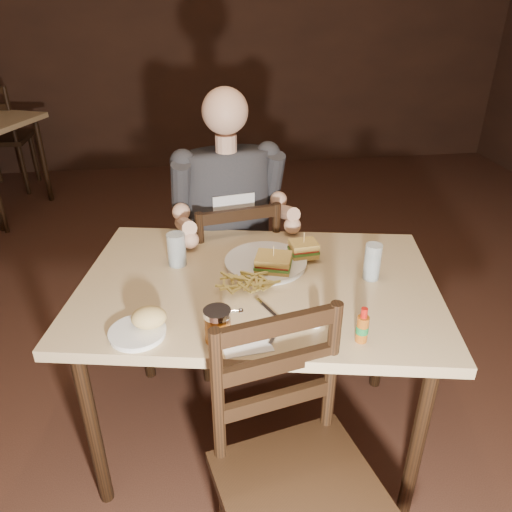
{
  "coord_description": "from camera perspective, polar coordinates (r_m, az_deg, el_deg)",
  "views": [
    {
      "loc": [
        -0.31,
        -1.73,
        1.71
      ],
      "look_at": [
        -0.1,
        -0.17,
        0.85
      ],
      "focal_mm": 35.0,
      "sensor_mm": 36.0,
      "label": 1
    }
  ],
  "objects": [
    {
      "name": "room_shell",
      "position": [
        1.79,
        2.41,
        18.55
      ],
      "size": [
        7.0,
        7.0,
        7.0
      ],
      "color": "#331A12",
      "rests_on": "ground"
    },
    {
      "name": "main_table",
      "position": [
        1.84,
        0.22,
        -5.01
      ],
      "size": [
        1.42,
        1.08,
        0.77
      ],
      "rotation": [
        0.0,
        0.0,
        -0.2
      ],
      "color": "#CDB284",
      "rests_on": "ground"
    },
    {
      "name": "chair_far",
      "position": [
        2.44,
        -3.05,
        -2.63
      ],
      "size": [
        0.49,
        0.52,
        0.9
      ],
      "primitive_type": null,
      "rotation": [
        0.0,
        0.0,
        3.31
      ],
      "color": "black",
      "rests_on": "ground"
    },
    {
      "name": "chair_near",
      "position": [
        1.54,
        5.29,
        -25.46
      ],
      "size": [
        0.53,
        0.56,
        0.94
      ],
      "primitive_type": null,
      "rotation": [
        0.0,
        0.0,
        0.22
      ],
      "color": "black",
      "rests_on": "ground"
    },
    {
      "name": "bg_chair_far",
      "position": [
        5.21,
        -26.96,
        11.96
      ],
      "size": [
        0.46,
        0.5,
        0.97
      ],
      "primitive_type": null,
      "rotation": [
        0.0,
        0.0,
        3.12
      ],
      "color": "black",
      "rests_on": "ground"
    },
    {
      "name": "diner",
      "position": [
        2.19,
        -3.05,
        7.09
      ],
      "size": [
        0.58,
        0.49,
        0.89
      ],
      "primitive_type": null,
      "rotation": [
        0.0,
        0.0,
        0.17
      ],
      "color": "#2A282D",
      "rests_on": "chair_far"
    },
    {
      "name": "dinner_plate",
      "position": [
        1.9,
        1.12,
        -0.82
      ],
      "size": [
        0.36,
        0.36,
        0.02
      ],
      "primitive_type": "cylinder",
      "rotation": [
        0.0,
        0.0,
        -0.2
      ],
      "color": "white",
      "rests_on": "main_table"
    },
    {
      "name": "sandwich_left",
      "position": [
        1.81,
        2.01,
        -0.16
      ],
      "size": [
        0.15,
        0.14,
        0.11
      ],
      "primitive_type": null,
      "rotation": [
        0.0,
        0.0,
        -0.31
      ],
      "color": "#DAB458",
      "rests_on": "dinner_plate"
    },
    {
      "name": "sandwich_right",
      "position": [
        1.92,
        5.47,
        1.24
      ],
      "size": [
        0.11,
        0.09,
        0.09
      ],
      "primitive_type": null,
      "rotation": [
        0.0,
        0.0,
        0.09
      ],
      "color": "#DAB458",
      "rests_on": "dinner_plate"
    },
    {
      "name": "fries_pile",
      "position": [
        1.73,
        -0.98,
        -2.92
      ],
      "size": [
        0.26,
        0.2,
        0.04
      ],
      "primitive_type": null,
      "rotation": [
        0.0,
        0.0,
        -0.2
      ],
      "color": "#D9C55C",
      "rests_on": "dinner_plate"
    },
    {
      "name": "ketchup_dollop",
      "position": [
        1.75,
        -0.16,
        -3.05
      ],
      "size": [
        0.05,
        0.05,
        0.01
      ],
      "primitive_type": "ellipsoid",
      "rotation": [
        0.0,
        0.0,
        -0.2
      ],
      "color": "maroon",
      "rests_on": "dinner_plate"
    },
    {
      "name": "glass_left",
      "position": [
        1.9,
        -9.05,
        0.74
      ],
      "size": [
        0.08,
        0.08,
        0.13
      ],
      "primitive_type": "cylinder",
      "rotation": [
        0.0,
        0.0,
        -0.2
      ],
      "color": "silver",
      "rests_on": "main_table"
    },
    {
      "name": "glass_right",
      "position": [
        1.83,
        13.16,
        -0.65
      ],
      "size": [
        0.07,
        0.07,
        0.14
      ],
      "primitive_type": "cylinder",
      "rotation": [
        0.0,
        0.0,
        -0.2
      ],
      "color": "silver",
      "rests_on": "main_table"
    },
    {
      "name": "hot_sauce",
      "position": [
        1.52,
        12.1,
        -7.7
      ],
      "size": [
        0.04,
        0.04,
        0.12
      ],
      "primitive_type": null,
      "rotation": [
        0.0,
        0.0,
        -0.2
      ],
      "color": "#944811",
      "rests_on": "main_table"
    },
    {
      "name": "salt_shaker",
      "position": [
        1.57,
        6.92,
        -7.09
      ],
      "size": [
        0.04,
        0.04,
        0.06
      ],
      "primitive_type": null,
      "rotation": [
        0.0,
        0.0,
        -0.2
      ],
      "color": "white",
      "rests_on": "main_table"
    },
    {
      "name": "syrup_dispenser",
      "position": [
        1.5,
        -4.4,
        -7.89
      ],
      "size": [
        0.1,
        0.1,
        0.11
      ],
      "primitive_type": null,
      "rotation": [
        0.0,
        0.0,
        -0.2
      ],
      "color": "#944811",
      "rests_on": "main_table"
    },
    {
      "name": "napkin",
      "position": [
        1.52,
        -1.26,
        -9.66
      ],
      "size": [
        0.16,
        0.15,
        0.0
      ],
      "primitive_type": "cube",
      "rotation": [
        0.0,
        0.0,
        0.12
      ],
      "color": "white",
      "rests_on": "main_table"
    },
    {
      "name": "knife",
      "position": [
        1.62,
        1.92,
        -6.59
      ],
      "size": [
        0.09,
        0.19,
        0.0
      ],
      "primitive_type": "cube",
      "rotation": [
        0.0,
        0.0,
        0.4
      ],
      "color": "silver",
      "rests_on": "napkin"
    },
    {
      "name": "fork",
      "position": [
        1.55,
        2.55,
        -8.46
      ],
      "size": [
        0.08,
        0.13,
        0.0
      ],
      "primitive_type": "cube",
      "rotation": [
        0.0,
        0.0,
        -0.52
      ],
      "color": "silver",
      "rests_on": "napkin"
    },
    {
      "name": "side_plate",
      "position": [
        1.58,
        -13.38,
        -8.63
      ],
      "size": [
        0.2,
        0.2,
        0.01
      ],
      "primitive_type": "cylinder",
      "rotation": [
        0.0,
        0.0,
        -0.2
      ],
      "color": "white",
      "rests_on": "main_table"
    },
    {
      "name": "bread_roll",
      "position": [
        1.57,
        -12.14,
        -6.87
      ],
      "size": [
        0.12,
        0.11,
        0.06
      ],
      "primitive_type": "ellipsoid",
      "rotation": [
        0.0,
        0.0,
        -0.2
      ],
      "color": "tan",
      "rests_on": "side_plate"
    }
  ]
}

